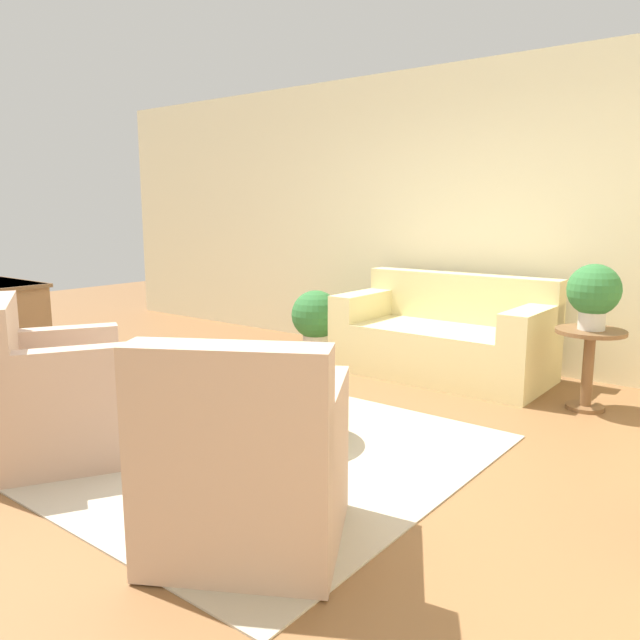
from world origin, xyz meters
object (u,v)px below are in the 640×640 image
at_px(ottoman_table, 274,395).
at_px(potted_plant_on_side_table, 594,292).
at_px(side_table, 589,356).
at_px(potted_plant_floor, 316,318).
at_px(armchair_right, 246,469).
at_px(armchair_left, 46,398).
at_px(couch, 444,339).

relative_size(ottoman_table, potted_plant_on_side_table, 1.54).
height_order(side_table, potted_plant_on_side_table, potted_plant_on_side_table).
bearing_deg(potted_plant_floor, ottoman_table, -58.13).
height_order(armchair_right, side_table, armchair_right).
xyz_separation_m(side_table, potted_plant_floor, (-2.67, 0.14, -0.03)).
relative_size(armchair_left, armchair_right, 1.00).
bearing_deg(potted_plant_on_side_table, armchair_right, -101.95).
xyz_separation_m(armchair_left, armchair_right, (1.65, 0.00, 0.00)).
relative_size(potted_plant_on_side_table, potted_plant_floor, 0.73).
bearing_deg(ottoman_table, potted_plant_on_side_table, 53.10).
distance_m(couch, side_table, 1.31).
xyz_separation_m(armchair_left, potted_plant_floor, (-0.40, 3.07, 0.01)).
height_order(ottoman_table, potted_plant_floor, potted_plant_floor).
height_order(armchair_left, side_table, armchair_left).
distance_m(armchair_right, potted_plant_floor, 3.69).
xyz_separation_m(armchair_right, side_table, (0.62, 2.93, 0.04)).
bearing_deg(armchair_left, armchair_right, 0.00).
xyz_separation_m(ottoman_table, side_table, (1.41, 1.88, 0.11)).
bearing_deg(potted_plant_floor, couch, 4.15).
relative_size(side_table, potted_plant_on_side_table, 1.26).
height_order(couch, potted_plant_floor, couch).
bearing_deg(potted_plant_floor, armchair_right, -56.34).
bearing_deg(armchair_left, ottoman_table, 50.79).
distance_m(armchair_left, potted_plant_on_side_table, 3.74).
height_order(couch, armchair_left, armchair_left).
relative_size(armchair_right, potted_plant_floor, 1.64).
relative_size(couch, ottoman_table, 2.50).
bearing_deg(couch, ottoman_table, -93.27).
relative_size(couch, potted_plant_on_side_table, 3.83).
relative_size(armchair_left, ottoman_table, 1.47).
distance_m(armchair_right, potted_plant_on_side_table, 3.04).
bearing_deg(armchair_left, potted_plant_on_side_table, 52.25).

